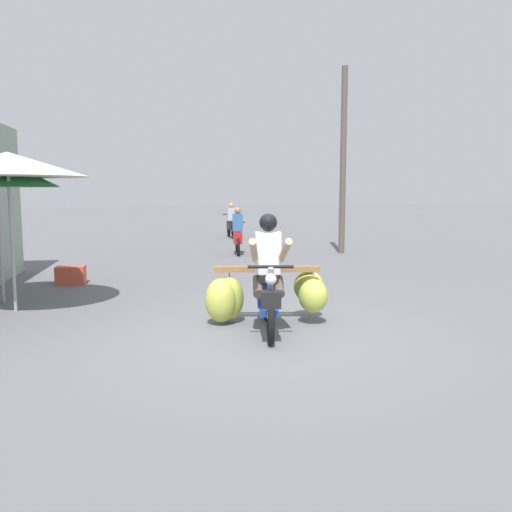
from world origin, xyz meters
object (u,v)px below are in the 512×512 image
at_px(market_umbrella_further_along, 8,164).
at_px(utility_pole, 343,161).
at_px(motorbike_distant_ahead_left, 231,224).
at_px(produce_crate, 71,275).
at_px(motorbike_main_loaded, 265,290).
at_px(motorbike_distant_ahead_right, 238,235).

height_order(market_umbrella_further_along, utility_pole, utility_pole).
distance_m(motorbike_distant_ahead_left, utility_pole, 6.78).
bearing_deg(utility_pole, produce_crate, -149.22).
bearing_deg(motorbike_main_loaded, market_umbrella_further_along, 157.97).
relative_size(motorbike_main_loaded, utility_pole, 0.33).
bearing_deg(utility_pole, motorbike_distant_ahead_right, 175.38).
height_order(market_umbrella_further_along, produce_crate, market_umbrella_further_along).
bearing_deg(market_umbrella_further_along, produce_crate, 80.50).
bearing_deg(utility_pole, motorbike_distant_ahead_left, 114.60).
xyz_separation_m(motorbike_main_loaded, motorbike_distant_ahead_right, (0.73, 8.47, 0.06)).
xyz_separation_m(motorbike_main_loaded, market_umbrella_further_along, (-3.69, 1.49, 1.77)).
relative_size(motorbike_distant_ahead_left, market_umbrella_further_along, 0.66).
distance_m(motorbike_distant_ahead_right, produce_crate, 6.05).
bearing_deg(utility_pole, market_umbrella_further_along, -138.39).
xyz_separation_m(motorbike_distant_ahead_right, market_umbrella_further_along, (-4.42, -6.97, 1.71)).
distance_m(motorbike_main_loaded, market_umbrella_further_along, 4.36).
bearing_deg(market_umbrella_further_along, motorbike_main_loaded, -22.03).
distance_m(motorbike_main_loaded, motorbike_distant_ahead_left, 14.10).
bearing_deg(utility_pole, motorbike_main_loaded, -115.25).
distance_m(market_umbrella_further_along, produce_crate, 3.26).
relative_size(motorbike_distant_ahead_right, utility_pole, 0.29).
height_order(motorbike_distant_ahead_right, utility_pole, utility_pole).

